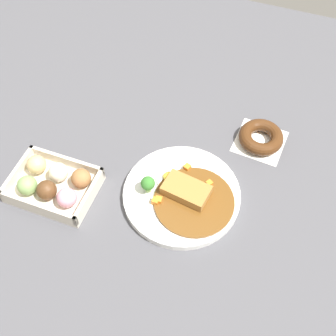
% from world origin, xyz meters
% --- Properties ---
extents(ground_plane, '(1.60, 1.60, 0.00)m').
position_xyz_m(ground_plane, '(0.00, 0.00, 0.00)').
color(ground_plane, '#4C4C51').
extents(curry_plate, '(0.27, 0.27, 0.06)m').
position_xyz_m(curry_plate, '(0.09, -0.01, 0.01)').
color(curry_plate, white).
rests_on(curry_plate, ground_plane).
extents(donut_box, '(0.19, 0.14, 0.06)m').
position_xyz_m(donut_box, '(-0.19, -0.09, 0.02)').
color(donut_box, beige).
rests_on(donut_box, ground_plane).
extents(chocolate_ring_donut, '(0.13, 0.13, 0.03)m').
position_xyz_m(chocolate_ring_donut, '(0.22, 0.22, 0.02)').
color(chocolate_ring_donut, white).
rests_on(chocolate_ring_donut, ground_plane).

